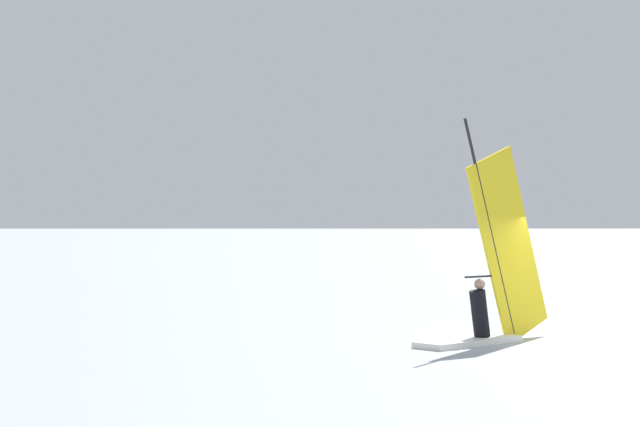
% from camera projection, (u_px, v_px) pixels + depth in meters
% --- Properties ---
extents(ground_plane, '(4000.00, 4000.00, 0.00)m').
position_uv_depth(ground_plane, '(596.00, 343.00, 20.69)').
color(ground_plane, '#9EA8B2').
extents(windsurfer, '(3.24, 2.76, 4.55)m').
position_uv_depth(windsurfer, '(489.00, 289.00, 20.87)').
color(windsurfer, white).
rests_on(windsurfer, ground_plane).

